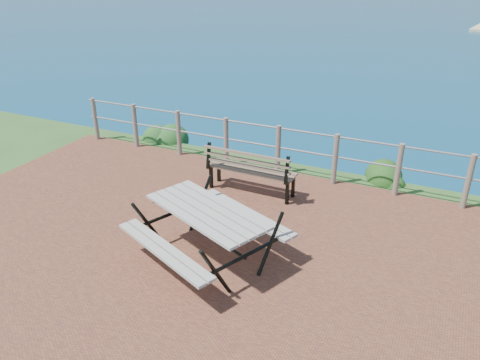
{
  "coord_description": "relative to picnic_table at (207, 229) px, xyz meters",
  "views": [
    {
      "loc": [
        2.95,
        -4.77,
        3.97
      ],
      "look_at": [
        0.11,
        1.33,
        0.75
      ],
      "focal_mm": 35.0,
      "sensor_mm": 36.0,
      "label": 1
    }
  ],
  "objects": [
    {
      "name": "park_bench",
      "position": [
        -0.28,
        2.19,
        0.1
      ],
      "size": [
        1.65,
        0.43,
        0.93
      ],
      "rotation": [
        0.0,
        0.0,
        -0.01
      ],
      "color": "brown",
      "rests_on": "ground"
    },
    {
      "name": "shrub_lip_west",
      "position": [
        -3.33,
        3.82,
        -0.51
      ],
      "size": [
        0.79,
        0.79,
        0.54
      ],
      "primitive_type": "ellipsoid",
      "color": "#1F5320",
      "rests_on": "ground"
    },
    {
      "name": "safety_railing",
      "position": [
        -0.15,
        3.2,
        0.07
      ],
      "size": [
        9.4,
        0.1,
        1.0
      ],
      "color": "#6B5B4C",
      "rests_on": "ground"
    },
    {
      "name": "shrub_lip_east",
      "position": [
        1.94,
        3.89,
        -0.51
      ],
      "size": [
        0.82,
        0.82,
        0.57
      ],
      "primitive_type": "ellipsoid",
      "color": "#1C4314",
      "rests_on": "ground"
    },
    {
      "name": "picnic_table",
      "position": [
        0.0,
        0.0,
        0.0
      ],
      "size": [
        2.03,
        1.52,
        0.79
      ],
      "rotation": [
        0.0,
        0.0,
        -0.4
      ],
      "color": "#A39E92",
      "rests_on": "ground"
    },
    {
      "name": "ground",
      "position": [
        -0.15,
        -0.15,
        -0.51
      ],
      "size": [
        10.0,
        7.0,
        0.12
      ],
      "primitive_type": "cube",
      "color": "brown",
      "rests_on": "ground"
    }
  ]
}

